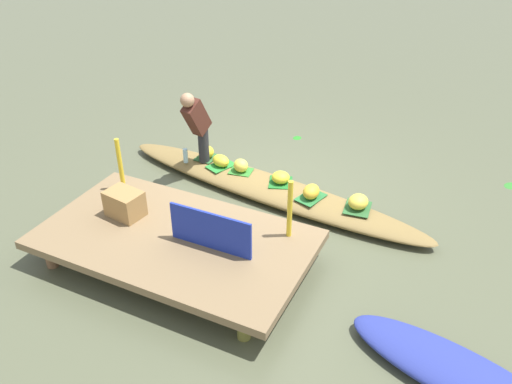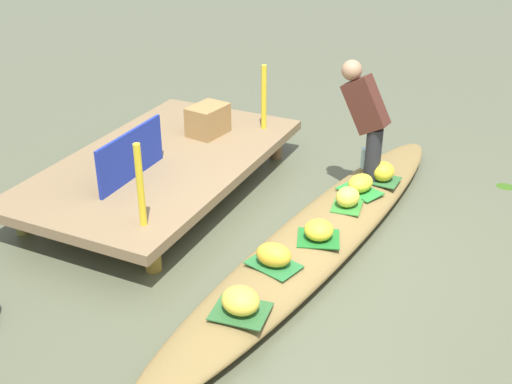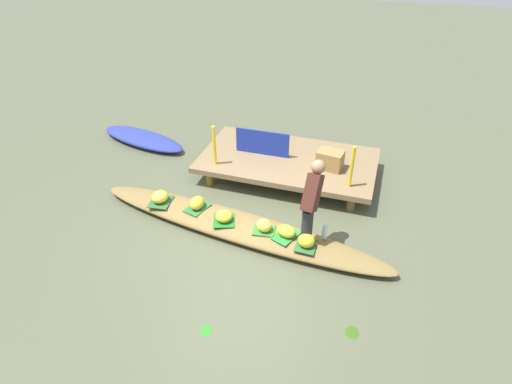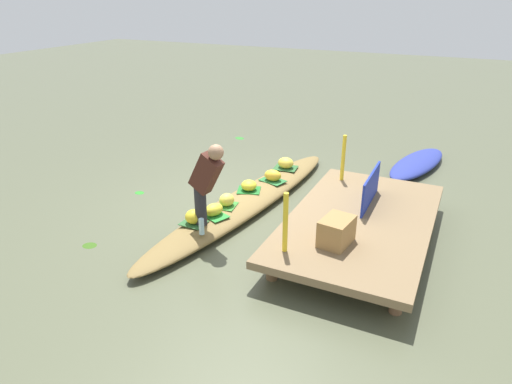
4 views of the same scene
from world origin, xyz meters
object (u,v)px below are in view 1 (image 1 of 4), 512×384
Objects in this scene: vendor_boat at (267,188)px; banana_bunch_1 at (221,161)px; moored_boat at (455,371)px; banana_bunch_0 at (311,192)px; vendor_person at (197,123)px; produce_crate at (125,204)px; banana_bunch_2 at (281,177)px; banana_bunch_5 at (241,165)px; banana_bunch_3 at (358,202)px; banana_bunch_4 at (206,152)px; market_banner at (210,231)px; water_bottle at (185,156)px.

vendor_boat is 0.85m from banana_bunch_1.
banana_bunch_0 is at bearing -29.87° from moored_boat.
vendor_person is 2.72× the size of produce_crate.
banana_bunch_1 is 1.12× the size of banana_bunch_2.
banana_bunch_5 reaches higher than banana_bunch_0.
vendor_person is (0.32, 0.09, 0.59)m from banana_bunch_1.
banana_bunch_4 reaches higher than banana_bunch_3.
vendor_boat is 4.92× the size of market_banner.
moored_boat is 7.28× the size of banana_bunch_1.
moored_boat is 3.02m from banana_bunch_0.
banana_bunch_1 is 0.24× the size of vendor_person.
water_bottle reaches higher than banana_bunch_2.
banana_bunch_3 is 1.28× the size of water_bottle.
banana_bunch_2 is (-1.01, 0.06, -0.00)m from banana_bunch_1.
banana_bunch_1 reaches higher than banana_bunch_2.
vendor_boat is 0.76m from banana_bunch_0.
water_bottle is at bearing 13.48° from banana_bunch_1.
vendor_boat is 4.16× the size of vendor_person.
vendor_person reaches higher than banana_bunch_3.
vendor_boat is at bearing 18.33° from banana_bunch_2.
vendor_boat is at bearing 167.73° from banana_bunch_5.
banana_bunch_3 is at bearing 173.94° from banana_bunch_5.
banana_bunch_5 reaches higher than banana_bunch_2.
banana_bunch_1 is at bearing -18.42° from moored_boat.
banana_bunch_5 is (0.47, -0.10, 0.20)m from vendor_boat.
banana_bunch_1 is at bearing -8.91° from banana_bunch_0.
vendor_person is at bearing 16.31° from banana_bunch_1.
banana_bunch_5 is (3.40, -2.28, 0.20)m from moored_boat.
banana_bunch_5 is 0.53× the size of produce_crate.
vendor_person reaches higher than banana_bunch_1.
vendor_person is at bearing -55.98° from market_banner.
banana_bunch_3 is at bearing 174.47° from banana_bunch_1.
banana_bunch_4 is at bearing -5.13° from vendor_boat.
banana_bunch_3 is at bearing 178.27° from water_bottle.
banana_bunch_2 is 1.45m from vendor_person.
water_bottle is at bearing 51.03° from banana_bunch_4.
vendor_person is 1.80m from produce_crate.
banana_bunch_0 is at bearing 176.92° from water_bottle.
banana_bunch_4 reaches higher than banana_bunch_5.
vendor_boat is 11.31× the size of produce_crate.
vendor_person is (1.85, -0.15, 0.59)m from banana_bunch_0.
banana_bunch_2 is at bearing -154.45° from vendor_boat.
moored_boat is 4.09m from produce_crate.
banana_bunch_0 is 1.56m from banana_bunch_1.
banana_bunch_2 is 0.66m from banana_bunch_5.
market_banner reaches higher than banana_bunch_2.
banana_bunch_0 is 0.56m from banana_bunch_2.
vendor_person is (1.14, -0.03, 0.79)m from vendor_boat.
banana_bunch_4 reaches higher than banana_bunch_1.
produce_crate reaches higher than banana_bunch_2.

